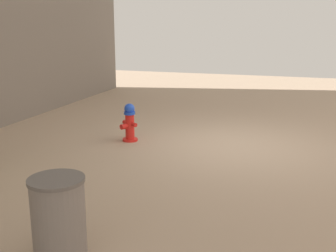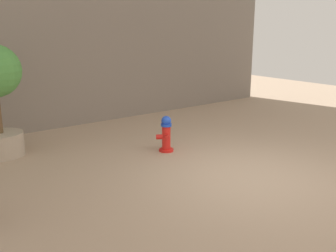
% 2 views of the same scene
% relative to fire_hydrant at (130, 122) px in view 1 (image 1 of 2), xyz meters
% --- Properties ---
extents(ground_plane, '(23.40, 23.40, 0.00)m').
position_rel_fire_hydrant_xyz_m(ground_plane, '(-2.15, -0.32, -0.40)').
color(ground_plane, tan).
extents(fire_hydrant, '(0.40, 0.38, 0.80)m').
position_rel_fire_hydrant_xyz_m(fire_hydrant, '(0.00, 0.00, 0.00)').
color(fire_hydrant, red).
rests_on(fire_hydrant, ground_plane).
extents(trash_bin, '(0.59, 0.59, 0.89)m').
position_rel_fire_hydrant_xyz_m(trash_bin, '(-1.04, 4.39, 0.05)').
color(trash_bin, slate).
rests_on(trash_bin, ground_plane).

